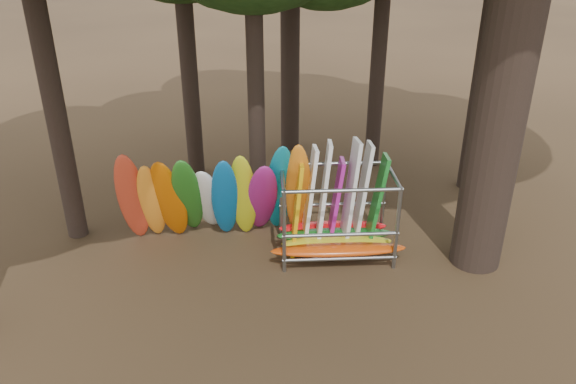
{
  "coord_description": "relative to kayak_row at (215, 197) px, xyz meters",
  "views": [
    {
      "loc": [
        -0.99,
        -10.81,
        7.49
      ],
      "look_at": [
        -0.3,
        1.5,
        1.4
      ],
      "focal_mm": 35.0,
      "sensor_mm": 36.0,
      "label": 1
    }
  ],
  "objects": [
    {
      "name": "kayak_row",
      "position": [
        0.0,
        0.0,
        0.0
      ],
      "size": [
        4.78,
        2.17,
        2.96
      ],
      "color": "red",
      "rests_on": "ground"
    },
    {
      "name": "ground",
      "position": [
        2.09,
        -1.55,
        -1.28
      ],
      "size": [
        120.0,
        120.0,
        0.0
      ],
      "primitive_type": "plane",
      "color": "#47331E",
      "rests_on": "ground"
    },
    {
      "name": "storage_rack",
      "position": [
        2.92,
        -0.64,
        -0.29
      ],
      "size": [
        3.22,
        1.61,
        2.89
      ],
      "color": "slate",
      "rests_on": "ground"
    }
  ]
}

